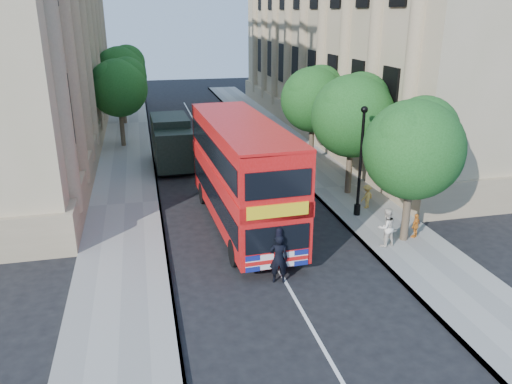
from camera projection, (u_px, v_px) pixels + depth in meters
ground at (293, 295)px, 17.13m from camera, size 120.00×120.00×0.00m
pavement_right at (339, 187)px, 27.50m from camera, size 3.50×80.00×0.12m
pavement_left at (125, 204)px, 25.05m from camera, size 3.50×80.00×0.12m
building_right at (374, 15)px, 39.01m from camera, size 12.00×38.00×18.00m
tree_right_near at (414, 144)px, 19.72m from camera, size 4.00×4.00×6.08m
tree_right_mid at (353, 111)px, 25.15m from camera, size 4.20×4.20×6.37m
tree_right_far at (314, 96)px, 30.69m from camera, size 4.00×4.00×6.15m
tree_left_far at (119, 85)px, 34.55m from camera, size 4.00×4.00×6.30m
tree_left_back at (121, 69)px, 41.79m from camera, size 4.20×4.20×6.65m
lamp_post at (360, 166)px, 22.85m from camera, size 0.32×0.32×5.16m
double_decker_bus at (242, 172)px, 21.80m from camera, size 3.15×10.28×4.70m
box_van at (172, 144)px, 30.82m from camera, size 2.33×5.44×3.08m
police_constable at (279, 259)px, 17.68m from camera, size 0.75×0.57×1.85m
woman_pedestrian at (386, 227)px, 20.24m from camera, size 0.89×0.75×1.62m
child_a at (416, 226)px, 21.08m from camera, size 0.67×0.56×1.07m
child_b at (367, 196)px, 24.28m from camera, size 0.88×0.73×1.19m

